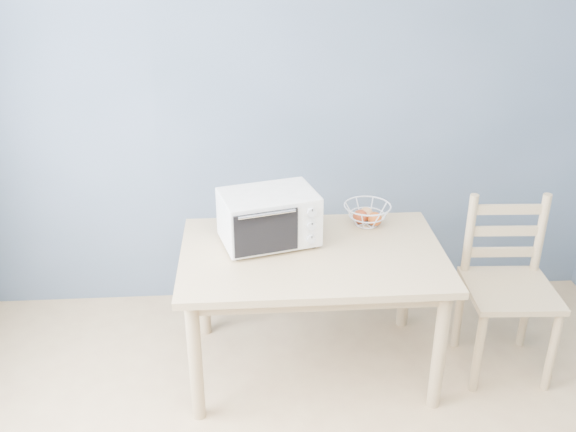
{
  "coord_description": "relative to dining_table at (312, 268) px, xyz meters",
  "views": [
    {
      "loc": [
        -0.28,
        -1.52,
        2.39
      ],
      "look_at": [
        -0.08,
        1.51,
        0.93
      ],
      "focal_mm": 40.0,
      "sensor_mm": 36.0,
      "label": 1
    }
  ],
  "objects": [
    {
      "name": "room",
      "position": [
        -0.05,
        -1.44,
        0.65
      ],
      "size": [
        4.01,
        4.51,
        2.61
      ],
      "color": "tan",
      "rests_on": "ground"
    },
    {
      "name": "fruit_basket",
      "position": [
        0.34,
        0.31,
        0.16
      ],
      "size": [
        0.35,
        0.35,
        0.12
      ],
      "rotation": [
        0.0,
        0.0,
        0.36
      ],
      "color": "silver",
      "rests_on": "dining_table"
    },
    {
      "name": "dining_chair",
      "position": [
        1.08,
        -0.03,
        -0.16
      ],
      "size": [
        0.49,
        0.49,
        1.0
      ],
      "rotation": [
        0.0,
        0.0,
        -0.05
      ],
      "color": "tan",
      "rests_on": "ground"
    },
    {
      "name": "toaster_oven",
      "position": [
        -0.24,
        0.12,
        0.26
      ],
      "size": [
        0.57,
        0.47,
        0.29
      ],
      "rotation": [
        0.0,
        0.0,
        0.26
      ],
      "color": "white",
      "rests_on": "dining_table"
    },
    {
      "name": "dining_table",
      "position": [
        0.0,
        0.0,
        0.0
      ],
      "size": [
        1.4,
        0.9,
        0.75
      ],
      "color": "tan",
      "rests_on": "ground"
    }
  ]
}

